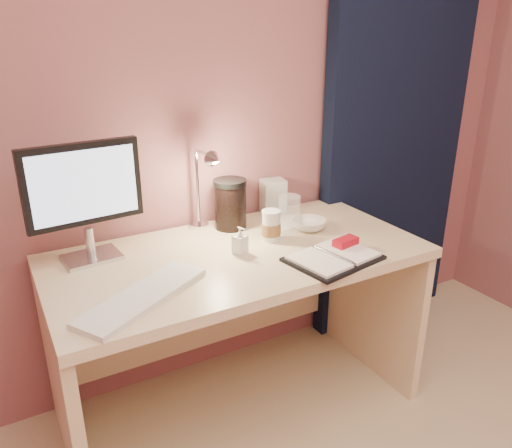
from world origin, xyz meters
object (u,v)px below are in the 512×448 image
desk (231,296)px  keyboard (143,296)px  bowl (309,225)px  dark_jar (230,206)px  lotion_bottle (240,240)px  product_box (273,196)px  clear_cup (289,214)px  coffee_cup (271,226)px  monitor (83,192)px  desk_lamp (203,182)px  planner (334,256)px

desk → keyboard: 0.54m
bowl → dark_jar: 0.34m
lotion_bottle → product_box: bearing=43.8°
lotion_bottle → dark_jar: dark_jar is taller
desk → clear_cup: (0.27, -0.00, 0.30)m
dark_jar → product_box: (0.25, 0.07, -0.02)m
keyboard → clear_cup: bearing=-11.6°
lotion_bottle → dark_jar: size_ratio=0.55×
coffee_cup → lotion_bottle: 0.17m
keyboard → product_box: bearing=1.4°
desk → clear_cup: size_ratio=8.98×
monitor → coffee_cup: 0.71m
desk_lamp → lotion_bottle: bearing=-87.3°
coffee_cup → clear_cup: bearing=18.5°
planner → desk: bearing=122.1°
monitor → bowl: size_ratio=3.04×
keyboard → lotion_bottle: size_ratio=4.57×
planner → desk_lamp: bearing=114.6°
desk → dark_jar: (0.09, 0.16, 0.32)m
clear_cup → dark_jar: dark_jar is taller
clear_cup → dark_jar: 0.25m
keyboard → clear_cup: 0.73m
planner → bowl: size_ratio=2.49×
desk → lotion_bottle: size_ratio=13.61×
keyboard → dark_jar: size_ratio=2.52×
monitor → product_box: monitor is taller
bowl → lotion_bottle: lotion_bottle is taller
coffee_cup → product_box: 0.32m
desk → monitor: monitor is taller
keyboard → desk_lamp: 0.59m
bowl → desk_lamp: bearing=157.4°
product_box → monitor: bearing=-164.2°
desk_lamp → bowl: bearing=-29.5°
keyboard → desk_lamp: size_ratio=1.34×
coffee_cup → planner: bearing=-67.5°
dark_jar → keyboard: bearing=-141.0°
coffee_cup → bowl: coffee_cup is taller
clear_cup → lotion_bottle: clear_cup is taller
desk → lotion_bottle: lotion_bottle is taller
lotion_bottle → desk: bearing=90.9°
lotion_bottle → desk_lamp: size_ratio=0.29×
clear_cup → desk: bearing=179.7°
keyboard → product_box: 0.90m
lotion_bottle → coffee_cup: bearing=16.7°
clear_cup → dark_jar: (-0.19, 0.16, 0.02)m
lotion_bottle → desk_lamp: desk_lamp is taller
clear_cup → planner: bearing=-89.3°
monitor → desk_lamp: 0.46m
monitor → planner: 0.92m
keyboard → clear_cup: clear_cup is taller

